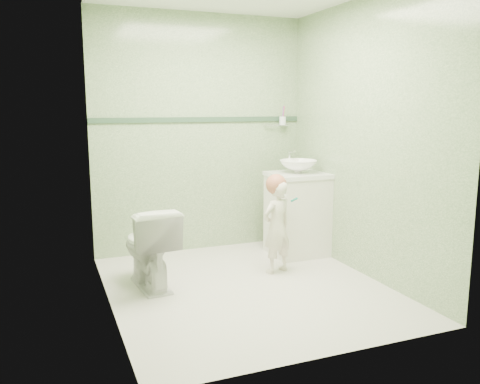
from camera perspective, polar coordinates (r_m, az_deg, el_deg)
name	(u,v)px	position (r m, az deg, el deg)	size (l,w,h in m)	color
ground	(247,287)	(4.19, 0.77, -10.89)	(2.50, 2.50, 0.00)	beige
room_shell	(247,143)	(3.93, 0.81, 5.69)	(2.50, 2.54, 2.40)	gray
trim_stripe	(200,120)	(5.09, -4.58, 8.30)	(2.20, 0.02, 0.05)	#2E4B37
vanity	(297,215)	(5.03, 6.59, -2.66)	(0.52, 0.50, 0.80)	silver
counter	(298,175)	(4.96, 6.69, 1.97)	(0.54, 0.52, 0.04)	white
basin	(298,166)	(4.95, 6.71, 2.93)	(0.37, 0.37, 0.13)	white
faucet	(290,157)	(5.11, 5.74, 4.06)	(0.03, 0.13, 0.18)	silver
cup_holder	(282,121)	(5.37, 4.84, 8.15)	(0.26, 0.07, 0.21)	silver
toilet	(149,247)	(4.18, -10.42, -6.20)	(0.38, 0.67, 0.68)	white
toddler	(277,227)	(4.45, 4.26, -4.04)	(0.30, 0.20, 0.84)	beige
hair_cap	(276,184)	(4.40, 4.18, 0.88)	(0.19, 0.19, 0.19)	#AC6147
teal_toothbrush	(293,199)	(4.36, 6.13, -0.84)	(0.10, 0.14, 0.08)	#079284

